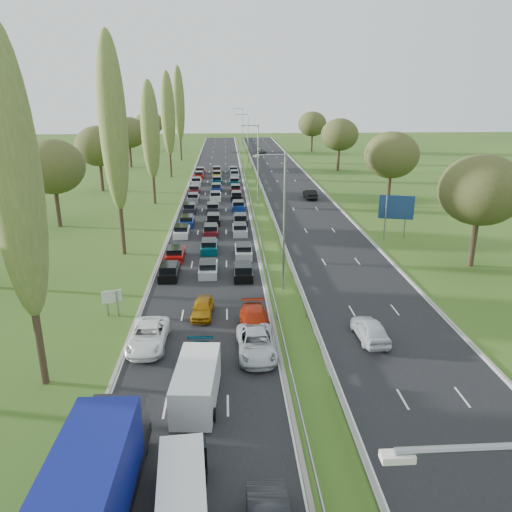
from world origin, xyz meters
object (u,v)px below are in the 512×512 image
object	(u,v)px
white_van_front	(183,488)
info_sign	(112,299)
blue_lorry	(97,479)
white_van_rear	(197,381)
direction_sign	(396,209)
near_car_2	(148,336)

from	to	relation	value
white_van_front	info_sign	world-z (taller)	info_sign
blue_lorry	white_van_rear	size ratio (longest dim) A/B	1.71
info_sign	blue_lorry	bearing A→B (deg)	-79.55
direction_sign	info_sign	bearing A→B (deg)	-145.74
blue_lorry	info_sign	world-z (taller)	blue_lorry
blue_lorry	direction_sign	size ratio (longest dim) A/B	1.86
white_van_rear	blue_lorry	bearing A→B (deg)	-108.44
near_car_2	info_sign	xyz separation A→B (m)	(-3.49, 5.13, 0.60)
near_car_2	direction_sign	world-z (taller)	direction_sign
blue_lorry	white_van_rear	world-z (taller)	blue_lorry
near_car_2	white_van_rear	size ratio (longest dim) A/B	0.96
near_car_2	white_van_front	bearing A→B (deg)	-75.43
white_van_rear	info_sign	distance (m)	13.61
white_van_front	white_van_rear	distance (m)	7.82
near_car_2	info_sign	world-z (taller)	info_sign
info_sign	direction_sign	distance (m)	34.91
near_car_2	blue_lorry	size ratio (longest dim) A/B	0.56
white_van_rear	info_sign	size ratio (longest dim) A/B	2.69
info_sign	direction_sign	bearing A→B (deg)	34.26
white_van_front	info_sign	bearing A→B (deg)	105.35
near_car_2	direction_sign	xyz separation A→B (m)	(25.31, 24.74, 2.80)
blue_lorry	white_van_front	size ratio (longest dim) A/B	1.96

